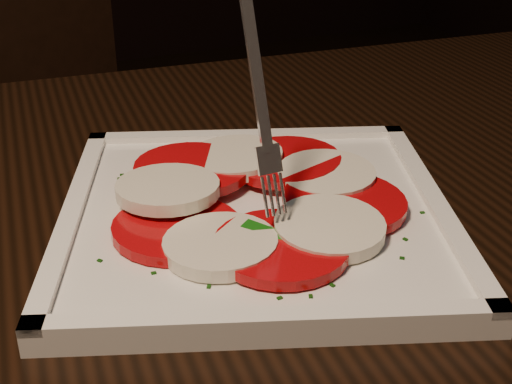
% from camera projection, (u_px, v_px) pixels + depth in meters
% --- Properties ---
extents(table, '(1.27, 0.91, 0.75)m').
position_uv_depth(table, '(294.00, 295.00, 0.65)').
color(table, black).
rests_on(table, ground).
extents(chair, '(0.54, 0.54, 0.93)m').
position_uv_depth(chair, '(53.00, 119.00, 1.35)').
color(chair, black).
rests_on(chair, ground).
extents(plate, '(0.39, 0.39, 0.01)m').
position_uv_depth(plate, '(256.00, 217.00, 0.56)').
color(plate, white).
rests_on(plate, table).
extents(caprese_salad, '(0.25, 0.25, 0.02)m').
position_uv_depth(caprese_salad, '(256.00, 198.00, 0.55)').
color(caprese_salad, '#BA040D').
rests_on(caprese_salad, plate).
extents(fork, '(0.02, 0.06, 0.16)m').
position_uv_depth(fork, '(256.00, 97.00, 0.50)').
color(fork, white).
rests_on(fork, caprese_salad).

